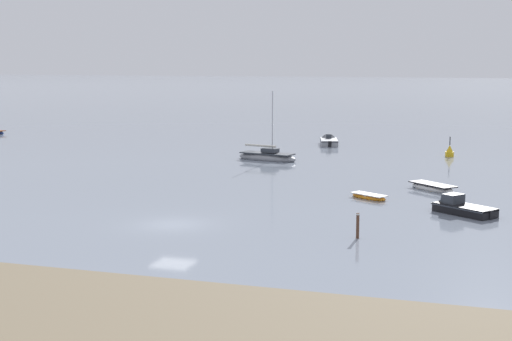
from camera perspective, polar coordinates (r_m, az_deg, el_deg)
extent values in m
plane|color=gray|center=(47.12, -6.31, -4.10)|extent=(800.00, 800.00, 0.00)
ellipsoid|color=gray|center=(76.89, 0.86, 0.98)|extent=(6.87, 3.53, 1.13)
cube|color=#33383F|center=(76.83, 0.86, 1.31)|extent=(5.86, 3.10, 0.11)
cube|color=#33383F|center=(76.63, 1.07, 1.53)|extent=(1.81, 1.46, 0.41)
cylinder|color=#B7BABF|center=(76.20, 1.25, 3.70)|extent=(0.11, 0.11, 6.24)
cylinder|color=beige|center=(77.16, 0.33, 1.89)|extent=(3.57, 1.07, 0.23)
cube|color=gray|center=(90.90, 5.55, 2.09)|extent=(3.10, 5.11, 0.94)
cone|color=gray|center=(93.38, 5.48, 2.26)|extent=(2.19, 1.91, 1.88)
cube|color=#33383F|center=(90.92, 5.55, 2.32)|extent=(3.17, 5.22, 0.10)
cube|color=#33383F|center=(91.55, 5.54, 2.60)|extent=(0.71, 0.56, 0.52)
cube|color=black|center=(88.57, 5.61, 2.02)|extent=(0.44, 0.38, 0.67)
cube|color=black|center=(51.76, 15.53, -3.00)|extent=(4.33, 3.82, 0.81)
cone|color=black|center=(53.08, 13.71, -2.65)|extent=(2.00, 2.07, 1.63)
cube|color=#33383F|center=(51.73, 15.51, -2.66)|extent=(4.43, 3.90, 0.09)
cube|color=#33383F|center=(52.22, 14.72, -2.07)|extent=(1.56, 1.62, 0.63)
cube|color=#384751|center=(52.52, 14.30, -1.94)|extent=(0.91, 1.13, 0.50)
cube|color=black|center=(50.55, 17.33, -3.21)|extent=(0.39, 0.41, 0.58)
ellipsoid|color=white|center=(60.80, 13.23, -1.29)|extent=(4.25, 4.05, 0.69)
cube|color=black|center=(60.75, 13.24, -1.02)|extent=(3.97, 3.79, 0.09)
cube|color=black|center=(60.77, 13.23, -1.12)|extent=(1.11, 1.18, 0.07)
ellipsoid|color=orange|center=(56.15, 8.55, -2.00)|extent=(3.17, 2.53, 0.49)
cube|color=silver|center=(56.11, 8.56, -1.80)|extent=(2.95, 2.38, 0.06)
cube|color=silver|center=(56.13, 8.55, -1.87)|extent=(0.67, 0.91, 0.05)
cylinder|color=gold|center=(82.13, 14.45, 1.15)|extent=(0.90, 0.90, 0.70)
cone|color=gold|center=(82.05, 14.47, 1.64)|extent=(0.72, 0.72, 0.70)
cylinder|color=black|center=(81.96, 14.49, 2.19)|extent=(0.10, 0.10, 0.90)
cylinder|color=#513323|center=(43.57, 7.71, -4.28)|extent=(0.18, 0.18, 1.64)
cylinder|color=silver|center=(43.41, 7.73, -3.30)|extent=(0.22, 0.22, 0.08)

